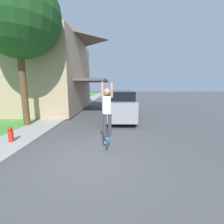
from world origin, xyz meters
name	(u,v)px	position (x,y,z in m)	size (l,w,h in m)	color
ground_plane	(91,159)	(0.00, 0.00, 0.00)	(120.00, 120.00, 0.00)	#49494C
sidewalk	(55,118)	(-3.60, 6.00, 0.05)	(1.80, 80.00, 0.10)	#9E9E99
house	(28,59)	(-7.50, 9.90, 4.93)	(12.95, 9.52, 9.37)	tan
lawn_tree_near	(16,14)	(-4.47, 3.96, 6.17)	(4.62, 4.62, 8.42)	brown
suv_parked	(120,105)	(1.11, 5.91, 1.08)	(2.07, 4.79, 2.05)	gray
car_down_street	(120,96)	(1.46, 21.43, 0.66)	(1.88, 4.52, 1.32)	maroon
skateboarder	(107,109)	(0.53, 0.55, 1.61)	(0.41, 0.22, 1.91)	#38383D
skateboard	(107,139)	(0.52, 0.56, 0.52)	(0.21, 0.77, 0.25)	#236B99
fire_hydrant	(11,134)	(-3.53, 1.24, 0.41)	(0.20, 0.20, 0.64)	red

